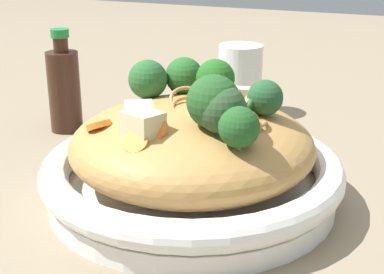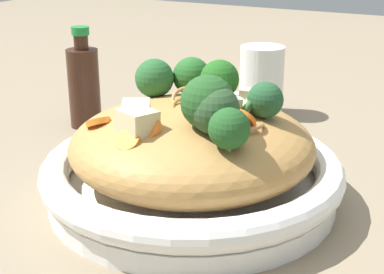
{
  "view_description": "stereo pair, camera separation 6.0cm",
  "coord_description": "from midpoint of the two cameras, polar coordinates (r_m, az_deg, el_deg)",
  "views": [
    {
      "loc": [
        0.52,
        0.22,
        0.28
      ],
      "look_at": [
        0.0,
        0.0,
        0.07
      ],
      "focal_mm": 53.08,
      "sensor_mm": 36.0,
      "label": 1
    },
    {
      "loc": [
        0.49,
        0.27,
        0.28
      ],
      "look_at": [
        0.0,
        0.0,
        0.07
      ],
      "focal_mm": 53.08,
      "sensor_mm": 36.0,
      "label": 2
    }
  ],
  "objects": [
    {
      "name": "noodle_heap",
      "position": [
        0.6,
        -2.84,
        -0.8
      ],
      "size": [
        0.26,
        0.26,
        0.1
      ],
      "color": "#AE8043",
      "rests_on": "serving_bowl"
    },
    {
      "name": "soy_sauce_bottle",
      "position": [
        0.84,
        -14.73,
        4.7
      ],
      "size": [
        0.05,
        0.05,
        0.15
      ],
      "color": "#381E14",
      "rests_on": "ground_plane"
    },
    {
      "name": "broccoli_florets",
      "position": [
        0.58,
        -1.53,
        4.22
      ],
      "size": [
        0.19,
        0.2,
        0.07
      ],
      "color": "#95B568",
      "rests_on": "serving_bowl"
    },
    {
      "name": "chicken_chunks",
      "position": [
        0.56,
        -4.21,
        2.22
      ],
      "size": [
        0.2,
        0.11,
        0.04
      ],
      "color": "beige",
      "rests_on": "serving_bowl"
    },
    {
      "name": "drinking_glass",
      "position": [
        0.9,
        2.96,
        5.8
      ],
      "size": [
        0.07,
        0.07,
        0.11
      ],
      "color": "silver",
      "rests_on": "ground_plane"
    },
    {
      "name": "zucchini_slices",
      "position": [
        0.63,
        0.16,
        3.62
      ],
      "size": [
        0.14,
        0.14,
        0.05
      ],
      "color": "beige",
      "rests_on": "serving_bowl"
    },
    {
      "name": "carrot_coins",
      "position": [
        0.55,
        -6.26,
        0.85
      ],
      "size": [
        0.11,
        0.17,
        0.03
      ],
      "color": "orange",
      "rests_on": "serving_bowl"
    },
    {
      "name": "ground_plane",
      "position": [
        0.63,
        -2.75,
        -6.26
      ],
      "size": [
        3.0,
        3.0,
        0.0
      ],
      "primitive_type": "plane",
      "color": "#81725A"
    },
    {
      "name": "serving_bowl",
      "position": [
        0.62,
        -2.79,
        -4.03
      ],
      "size": [
        0.32,
        0.32,
        0.05
      ],
      "color": "white",
      "rests_on": "ground_plane"
    }
  ]
}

